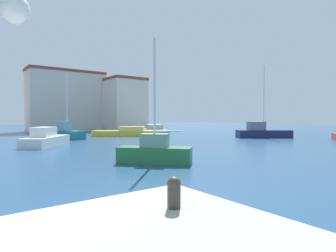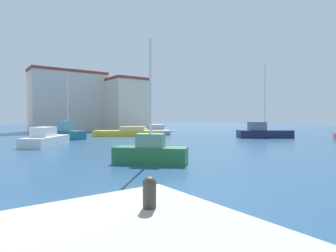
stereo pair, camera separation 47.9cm
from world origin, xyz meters
name	(u,v)px [view 1 (the left image)]	position (x,y,z in m)	size (l,w,h in m)	color
water	(140,141)	(15.00, 20.00, 0.00)	(160.00, 160.00, 0.00)	navy
mooring_bollard	(174,191)	(2.12, -2.23, 1.38)	(0.23, 0.23, 0.53)	#38332D
sailboat_green_far_right	(155,152)	(8.09, 7.10, 0.66)	(3.78, 3.94, 7.03)	#28703D
motorboat_white_inner_mooring	(46,139)	(5.57, 20.97, 0.61)	(5.30, 5.94, 1.71)	white
sailboat_navy_near_pier	(262,132)	(30.01, 15.14, 0.71)	(6.66, 5.71, 9.11)	#19234C
motorboat_grey_outer_mooring	(155,130)	(24.05, 30.58, 0.50)	(6.61, 9.33, 1.43)	gray
motorboat_yellow_behind_lamppost	(127,133)	(17.59, 27.85, 0.48)	(8.42, 7.37, 1.32)	gold
sailboat_teal_distant_east	(67,132)	(9.64, 28.16, 0.75)	(3.04, 5.25, 7.92)	#1E707A
waterfront_apartments	(67,101)	(15.43, 46.94, 5.59)	(13.61, 5.56, 11.17)	beige
yacht_club	(121,105)	(24.67, 42.92, 4.99)	(6.68, 9.38, 9.96)	beige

